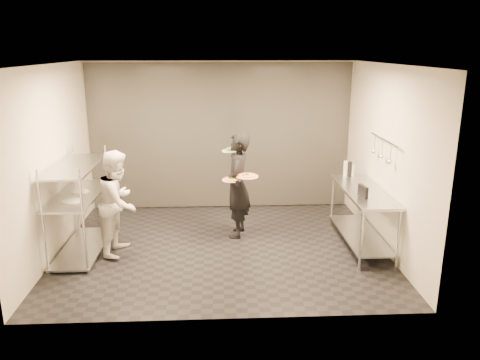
{
  "coord_description": "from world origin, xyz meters",
  "views": [
    {
      "loc": [
        -0.06,
        -6.77,
        3.03
      ],
      "look_at": [
        0.28,
        0.01,
        1.1
      ],
      "focal_mm": 35.0,
      "sensor_mm": 36.0,
      "label": 1
    }
  ],
  "objects_px": {
    "pass_rack": "(79,204)",
    "bottle_green": "(346,169)",
    "prep_counter": "(362,208)",
    "pizza_plate_near": "(232,179)",
    "waiter": "(237,185)",
    "chef": "(119,202)",
    "bottle_dark": "(349,169)",
    "pos_monitor": "(363,191)",
    "pizza_plate_far": "(247,176)",
    "salad_plate": "(230,150)",
    "bottle_clear": "(353,170)"
  },
  "relations": [
    {
      "from": "salad_plate",
      "to": "bottle_clear",
      "type": "distance_m",
      "value": 2.12
    },
    {
      "from": "waiter",
      "to": "pizza_plate_far",
      "type": "relative_size",
      "value": 5.06
    },
    {
      "from": "pizza_plate_far",
      "to": "pos_monitor",
      "type": "height_order",
      "value": "pizza_plate_far"
    },
    {
      "from": "prep_counter",
      "to": "pizza_plate_near",
      "type": "distance_m",
      "value": 2.08
    },
    {
      "from": "bottle_clear",
      "to": "pizza_plate_far",
      "type": "bearing_deg",
      "value": -163.63
    },
    {
      "from": "salad_plate",
      "to": "bottle_dark",
      "type": "height_order",
      "value": "salad_plate"
    },
    {
      "from": "pizza_plate_far",
      "to": "bottle_dark",
      "type": "bearing_deg",
      "value": 16.92
    },
    {
      "from": "pizza_plate_far",
      "to": "pos_monitor",
      "type": "relative_size",
      "value": 1.44
    },
    {
      "from": "pizza_plate_far",
      "to": "chef",
      "type": "bearing_deg",
      "value": -171.01
    },
    {
      "from": "prep_counter",
      "to": "waiter",
      "type": "distance_m",
      "value": 2.0
    },
    {
      "from": "pizza_plate_far",
      "to": "bottle_clear",
      "type": "bearing_deg",
      "value": 16.37
    },
    {
      "from": "pizza_plate_far",
      "to": "pizza_plate_near",
      "type": "bearing_deg",
      "value": 173.91
    },
    {
      "from": "bottle_clear",
      "to": "bottle_green",
      "type": "bearing_deg",
      "value": 180.0
    },
    {
      "from": "pizza_plate_far",
      "to": "bottle_clear",
      "type": "height_order",
      "value": "pizza_plate_far"
    },
    {
      "from": "pizza_plate_near",
      "to": "bottle_green",
      "type": "distance_m",
      "value": 2.02
    },
    {
      "from": "salad_plate",
      "to": "pos_monitor",
      "type": "xyz_separation_m",
      "value": [
        1.91,
        -1.12,
        -0.4
      ]
    },
    {
      "from": "salad_plate",
      "to": "waiter",
      "type": "bearing_deg",
      "value": -67.01
    },
    {
      "from": "waiter",
      "to": "chef",
      "type": "relative_size",
      "value": 1.09
    },
    {
      "from": "bottle_green",
      "to": "bottle_dark",
      "type": "distance_m",
      "value": 0.07
    },
    {
      "from": "pass_rack",
      "to": "pizza_plate_far",
      "type": "xyz_separation_m",
      "value": [
        2.55,
        0.26,
        0.33
      ]
    },
    {
      "from": "pass_rack",
      "to": "pizza_plate_far",
      "type": "distance_m",
      "value": 2.59
    },
    {
      "from": "prep_counter",
      "to": "salad_plate",
      "type": "height_order",
      "value": "salad_plate"
    },
    {
      "from": "pass_rack",
      "to": "bottle_clear",
      "type": "xyz_separation_m",
      "value": [
        4.39,
        0.8,
        0.25
      ]
    },
    {
      "from": "pass_rack",
      "to": "pizza_plate_near",
      "type": "xyz_separation_m",
      "value": [
        2.31,
        0.29,
        0.26
      ]
    },
    {
      "from": "chef",
      "to": "pos_monitor",
      "type": "bearing_deg",
      "value": -86.07
    },
    {
      "from": "chef",
      "to": "pizza_plate_far",
      "type": "relative_size",
      "value": 4.64
    },
    {
      "from": "waiter",
      "to": "pizza_plate_near",
      "type": "relative_size",
      "value": 5.8
    },
    {
      "from": "pass_rack",
      "to": "bottle_green",
      "type": "bearing_deg",
      "value": 10.67
    },
    {
      "from": "pass_rack",
      "to": "bottle_green",
      "type": "height_order",
      "value": "pass_rack"
    },
    {
      "from": "bottle_green",
      "to": "salad_plate",
      "type": "bearing_deg",
      "value": -179.35
    },
    {
      "from": "waiter",
      "to": "pizza_plate_near",
      "type": "bearing_deg",
      "value": -12.59
    },
    {
      "from": "waiter",
      "to": "chef",
      "type": "bearing_deg",
      "value": -61.79
    },
    {
      "from": "pizza_plate_near",
      "to": "waiter",
      "type": "bearing_deg",
      "value": 66.56
    },
    {
      "from": "bottle_clear",
      "to": "bottle_dark",
      "type": "xyz_separation_m",
      "value": [
        -0.06,
        0.0,
        0.03
      ]
    },
    {
      "from": "chef",
      "to": "pizza_plate_far",
      "type": "xyz_separation_m",
      "value": [
        1.95,
        0.31,
        0.3
      ]
    },
    {
      "from": "pos_monitor",
      "to": "chef",
      "type": "bearing_deg",
      "value": 165.09
    },
    {
      "from": "pizza_plate_far",
      "to": "waiter",
      "type": "bearing_deg",
      "value": 119.42
    },
    {
      "from": "chef",
      "to": "waiter",
      "type": "bearing_deg",
      "value": -64.0
    },
    {
      "from": "chef",
      "to": "pos_monitor",
      "type": "xyz_separation_m",
      "value": [
        3.61,
        -0.3,
        0.21
      ]
    },
    {
      "from": "pos_monitor",
      "to": "salad_plate",
      "type": "bearing_deg",
      "value": 139.37
    },
    {
      "from": "salad_plate",
      "to": "bottle_dark",
      "type": "bearing_deg",
      "value": 0.63
    },
    {
      "from": "prep_counter",
      "to": "chef",
      "type": "height_order",
      "value": "chef"
    },
    {
      "from": "pass_rack",
      "to": "bottle_clear",
      "type": "height_order",
      "value": "pass_rack"
    },
    {
      "from": "pizza_plate_far",
      "to": "bottle_dark",
      "type": "distance_m",
      "value": 1.85
    },
    {
      "from": "chef",
      "to": "pizza_plate_near",
      "type": "distance_m",
      "value": 1.76
    },
    {
      "from": "waiter",
      "to": "bottle_dark",
      "type": "xyz_separation_m",
      "value": [
        1.92,
        0.28,
        0.18
      ]
    },
    {
      "from": "prep_counter",
      "to": "bottle_green",
      "type": "xyz_separation_m",
      "value": [
        -0.07,
        0.8,
        0.43
      ]
    },
    {
      "from": "pizza_plate_near",
      "to": "pos_monitor",
      "type": "height_order",
      "value": "pos_monitor"
    },
    {
      "from": "pos_monitor",
      "to": "bottle_green",
      "type": "relative_size",
      "value": 0.9
    },
    {
      "from": "bottle_clear",
      "to": "chef",
      "type": "bearing_deg",
      "value": -167.38
    }
  ]
}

